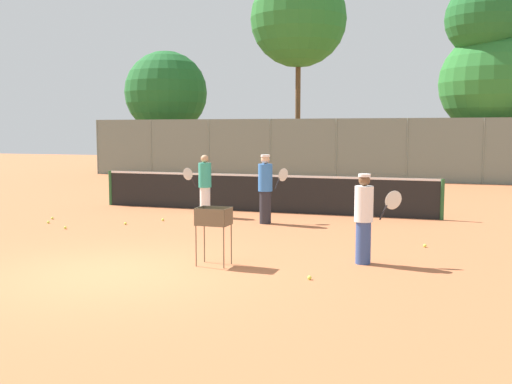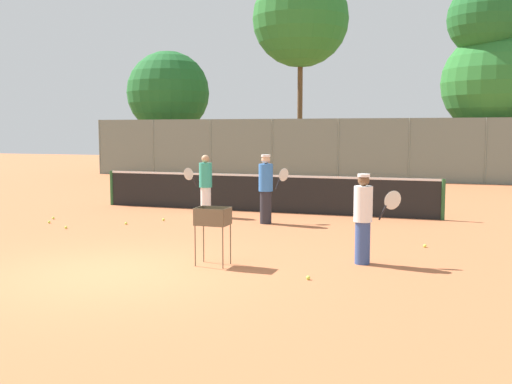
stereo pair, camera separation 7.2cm
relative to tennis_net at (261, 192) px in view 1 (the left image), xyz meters
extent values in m
plane|color=#B7663D|center=(0.00, -7.82, -0.56)|extent=(80.00, 80.00, 0.00)
cylinder|color=#26592D|center=(-4.94, 0.00, -0.02)|extent=(0.10, 0.10, 1.07)
cylinder|color=#26592D|center=(4.94, 0.00, -0.02)|extent=(0.10, 0.10, 1.07)
cube|color=black|center=(0.00, 0.00, -0.05)|extent=(9.89, 0.01, 1.01)
cube|color=white|center=(0.00, 0.00, 0.48)|extent=(9.89, 0.02, 0.06)
cylinder|color=slate|center=(-12.80, 11.38, 0.87)|extent=(0.08, 0.08, 2.86)
cylinder|color=slate|center=(-9.60, 11.38, 0.87)|extent=(0.08, 0.08, 2.86)
cylinder|color=slate|center=(-6.40, 11.38, 0.87)|extent=(0.08, 0.08, 2.86)
cylinder|color=slate|center=(-3.20, 11.38, 0.87)|extent=(0.08, 0.08, 2.86)
cylinder|color=slate|center=(0.00, 11.38, 0.87)|extent=(0.08, 0.08, 2.86)
cylinder|color=slate|center=(3.20, 11.38, 0.87)|extent=(0.08, 0.08, 2.86)
cylinder|color=slate|center=(6.40, 11.38, 0.87)|extent=(0.08, 0.08, 2.86)
cube|color=slate|center=(0.00, 11.38, 0.87)|extent=(25.60, 0.01, 2.86)
cylinder|color=brown|center=(-10.25, 14.44, 0.96)|extent=(0.55, 0.55, 3.04)
sphere|color=#1E6028|center=(-10.25, 14.44, 3.86)|extent=(4.60, 4.60, 4.60)
cylinder|color=brown|center=(6.24, 13.23, 2.60)|extent=(0.44, 0.44, 6.32)
sphere|color=#1E6028|center=(6.24, 13.23, 6.78)|extent=(3.37, 3.37, 3.37)
cylinder|color=brown|center=(6.69, 13.73, 0.98)|extent=(0.40, 0.40, 3.08)
sphere|color=#28722D|center=(6.69, 13.73, 3.92)|extent=(4.67, 4.67, 4.67)
cylinder|color=brown|center=(-2.82, 15.18, 2.77)|extent=(0.27, 0.27, 6.66)
sphere|color=#28722D|center=(-2.82, 15.18, 7.62)|extent=(5.08, 5.08, 5.08)
cylinder|color=brown|center=(6.75, 13.48, 1.45)|extent=(0.33, 0.33, 4.02)
sphere|color=#28722D|center=(6.75, 13.48, 4.39)|extent=(3.08, 3.08, 3.08)
cylinder|color=white|center=(-1.17, -1.35, -0.16)|extent=(0.28, 0.28, 0.79)
cylinder|color=teal|center=(-1.17, -1.35, 0.56)|extent=(0.35, 0.35, 0.66)
sphere|color=tan|center=(-1.17, -1.35, 1.00)|extent=(0.21, 0.21, 0.21)
cylinder|color=black|center=(-1.37, -1.64, 0.40)|extent=(0.11, 0.14, 0.27)
ellipsoid|color=silver|center=(-1.47, -1.79, 0.62)|extent=(0.25, 0.35, 0.43)
cylinder|color=#26262D|center=(0.75, -2.02, -0.15)|extent=(0.29, 0.29, 0.82)
cylinder|color=blue|center=(0.75, -2.02, 0.60)|extent=(0.36, 0.36, 0.68)
sphere|color=#DBB28C|center=(0.75, -2.02, 1.05)|extent=(0.22, 0.22, 0.22)
cylinder|color=white|center=(0.75, -2.02, 1.14)|extent=(0.23, 0.23, 0.06)
cylinder|color=black|center=(0.98, -1.75, 0.43)|extent=(0.12, 0.13, 0.27)
ellipsoid|color=silver|center=(1.10, -1.61, 0.65)|extent=(0.28, 0.32, 0.43)
cylinder|color=#334C8C|center=(3.73, -5.80, -0.19)|extent=(0.26, 0.26, 0.75)
cylinder|color=white|center=(3.73, -5.80, 0.50)|extent=(0.33, 0.33, 0.62)
sphere|color=brown|center=(3.73, -5.80, 0.91)|extent=(0.20, 0.20, 0.20)
cylinder|color=white|center=(3.73, -5.80, 1.00)|extent=(0.21, 0.21, 0.05)
cylinder|color=black|center=(4.05, -5.67, 0.34)|extent=(0.15, 0.08, 0.27)
ellipsoid|color=silver|center=(4.21, -5.61, 0.56)|extent=(0.38, 0.17, 0.43)
cylinder|color=brown|center=(1.04, -6.91, -0.20)|extent=(0.02, 0.02, 0.71)
cylinder|color=brown|center=(1.55, -6.91, -0.20)|extent=(0.02, 0.02, 0.71)
cylinder|color=brown|center=(1.04, -6.55, -0.20)|extent=(0.02, 0.02, 0.71)
cylinder|color=brown|center=(1.55, -6.55, -0.20)|extent=(0.02, 0.02, 0.71)
cube|color=brown|center=(1.30, -6.73, 0.16)|extent=(0.55, 0.40, 0.01)
cube|color=brown|center=(1.30, -6.93, 0.30)|extent=(0.55, 0.01, 0.30)
cube|color=brown|center=(1.30, -6.53, 0.30)|extent=(0.55, 0.01, 0.30)
cube|color=brown|center=(1.02, -6.73, 0.30)|extent=(0.01, 0.40, 0.30)
cube|color=brown|center=(1.57, -6.73, 0.30)|extent=(0.01, 0.40, 0.30)
sphere|color=#D1E54C|center=(1.17, -6.82, 0.25)|extent=(0.07, 0.07, 0.07)
sphere|color=#D1E54C|center=(1.45, -6.79, 0.20)|extent=(0.07, 0.07, 0.07)
sphere|color=#D1E54C|center=(1.26, -6.64, 0.20)|extent=(0.07, 0.07, 0.07)
sphere|color=#D1E54C|center=(1.08, -6.88, 0.25)|extent=(0.07, 0.07, 0.07)
sphere|color=#D1E54C|center=(1.16, -6.67, 0.25)|extent=(0.07, 0.07, 0.07)
sphere|color=#D1E54C|center=(1.42, -6.61, 0.20)|extent=(0.07, 0.07, 0.07)
sphere|color=#D1E54C|center=(1.41, -6.67, 0.20)|extent=(0.07, 0.07, 0.07)
sphere|color=#D1E54C|center=(1.18, -6.84, 0.25)|extent=(0.07, 0.07, 0.07)
sphere|color=#D1E54C|center=(1.27, -6.60, 0.20)|extent=(0.07, 0.07, 0.07)
sphere|color=#D1E54C|center=(1.10, -6.81, 0.20)|extent=(0.07, 0.07, 0.07)
sphere|color=#D1E54C|center=(3.10, -7.20, -0.53)|extent=(0.07, 0.07, 0.07)
sphere|color=#D1E54C|center=(-1.88, -2.45, -0.53)|extent=(0.07, 0.07, 0.07)
sphere|color=#D1E54C|center=(4.70, -3.93, -0.53)|extent=(0.07, 0.07, 0.07)
sphere|color=#D1E54C|center=(-0.79, -2.67, -0.53)|extent=(0.07, 0.07, 0.07)
sphere|color=#D1E54C|center=(-3.50, -4.31, -0.53)|extent=(0.07, 0.07, 0.07)
sphere|color=#D1E54C|center=(-4.76, -3.12, -0.53)|extent=(0.07, 0.07, 0.07)
sphere|color=#D1E54C|center=(-4.41, -3.73, -0.53)|extent=(0.07, 0.07, 0.07)
sphere|color=#D1E54C|center=(-2.47, -3.30, -0.53)|extent=(0.07, 0.07, 0.07)
camera|label=1|loc=(5.19, -16.17, 1.78)|focal=42.00mm
camera|label=2|loc=(5.26, -16.15, 1.78)|focal=42.00mm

